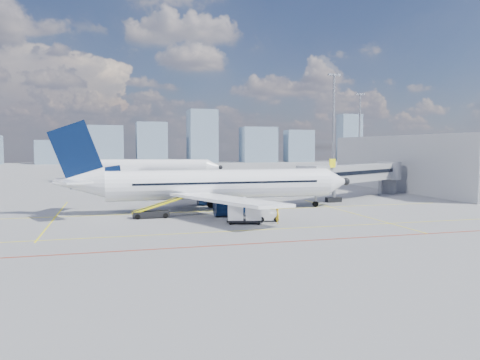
# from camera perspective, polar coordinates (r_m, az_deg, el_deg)

# --- Properties ---
(ground) EXTENTS (420.00, 420.00, 0.00)m
(ground) POSITION_cam_1_polar(r_m,az_deg,el_deg) (50.69, 0.54, -4.94)
(ground) COLOR gray
(ground) RESTS_ON ground
(apron_markings) EXTENTS (90.00, 35.12, 0.01)m
(apron_markings) POSITION_cam_1_polar(r_m,az_deg,el_deg) (46.82, 1.18, -5.68)
(apron_markings) COLOR yellow
(apron_markings) RESTS_ON ground
(jet_bridge) EXTENTS (23.55, 15.78, 6.30)m
(jet_bridge) POSITION_cam_1_polar(r_m,az_deg,el_deg) (75.08, 14.39, 0.72)
(jet_bridge) COLOR gray
(jet_bridge) RESTS_ON ground
(terminal_block) EXTENTS (10.00, 42.00, 10.00)m
(terminal_block) POSITION_cam_1_polar(r_m,az_deg,el_deg) (91.59, 20.53, 1.95)
(terminal_block) COLOR gray
(terminal_block) RESTS_ON ground
(floodlight_mast_ne) EXTENTS (3.20, 0.61, 25.45)m
(floodlight_mast_ne) POSITION_cam_1_polar(r_m,az_deg,el_deg) (115.54, 11.33, 6.76)
(floodlight_mast_ne) COLOR gray
(floodlight_mast_ne) RESTS_ON ground
(floodlight_mast_far) EXTENTS (3.20, 0.61, 25.45)m
(floodlight_mast_far) POSITION_cam_1_polar(r_m,az_deg,el_deg) (159.12, 14.37, 5.93)
(floodlight_mast_far) COLOR gray
(floodlight_mast_far) RESTS_ON ground
(distant_skyline) EXTENTS (246.22, 14.64, 27.40)m
(distant_skyline) POSITION_cam_1_polar(r_m,az_deg,el_deg) (238.59, -12.00, 4.56)
(distant_skyline) COLOR gray
(distant_skyline) RESTS_ON ground
(main_aircraft) EXTENTS (37.87, 33.01, 11.05)m
(main_aircraft) POSITION_cam_1_polar(r_m,az_deg,el_deg) (58.02, -3.75, -0.61)
(main_aircraft) COLOR white
(main_aircraft) RESTS_ON ground
(second_aircraft) EXTENTS (36.62, 31.21, 11.02)m
(second_aircraft) POSITION_cam_1_polar(r_m,az_deg,el_deg) (110.77, -12.05, 1.51)
(second_aircraft) COLOR white
(second_aircraft) RESTS_ON ground
(baggage_tug) EXTENTS (2.38, 1.81, 1.48)m
(baggage_tug) POSITION_cam_1_polar(r_m,az_deg,el_deg) (50.08, 3.39, -4.23)
(baggage_tug) COLOR white
(baggage_tug) RESTS_ON ground
(cargo_dolly) EXTENTS (3.97, 2.55, 2.01)m
(cargo_dolly) POSITION_cam_1_polar(r_m,az_deg,el_deg) (48.31, 0.55, -4.06)
(cargo_dolly) COLOR black
(cargo_dolly) RESTS_ON ground
(belt_loader) EXTENTS (5.79, 1.70, 2.35)m
(belt_loader) POSITION_cam_1_polar(r_m,az_deg,el_deg) (53.25, -10.66, -3.91)
(belt_loader) COLOR black
(belt_loader) RESTS_ON ground
(ramp_worker) EXTENTS (0.55, 0.70, 1.67)m
(ramp_worker) POSITION_cam_1_polar(r_m,az_deg,el_deg) (48.43, 4.62, -4.37)
(ramp_worker) COLOR yellow
(ramp_worker) RESTS_ON ground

